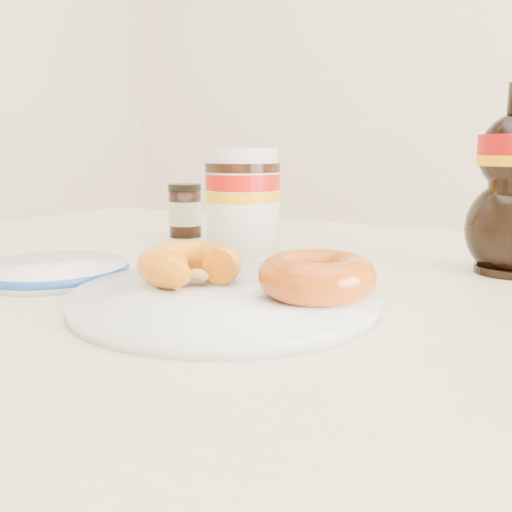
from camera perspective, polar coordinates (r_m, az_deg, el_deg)
The scene contains 7 objects.
dining_table at distance 0.60m, azimuth 5.81°, elevation -10.44°, with size 1.40×0.90×0.75m.
plate at distance 0.49m, azimuth -3.08°, elevation -4.17°, with size 0.26×0.26×0.01m.
donut_bitten at distance 0.52m, azimuth -6.64°, elevation -0.77°, with size 0.09×0.09×0.03m, color orange.
donut_whole at distance 0.47m, azimuth 6.10°, elevation -2.00°, with size 0.10×0.10×0.03m, color #AC490B.
nutella_jar at distance 0.72m, azimuth -1.33°, elevation 5.93°, with size 0.09×0.09×0.13m.
dark_jar at distance 0.87m, azimuth -7.10°, elevation 4.48°, with size 0.05×0.05×0.08m.
blue_rim_saucer at distance 0.62m, azimuth -19.60°, elevation -1.33°, with size 0.15×0.15×0.02m.
Camera 1 is at (0.24, -0.40, 0.88)m, focal length 40.00 mm.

